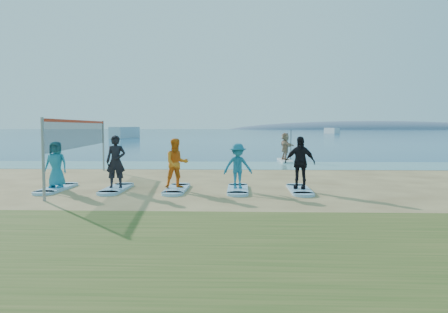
{
  "coord_description": "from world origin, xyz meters",
  "views": [
    {
      "loc": [
        0.72,
        -14.27,
        2.24
      ],
      "look_at": [
        0.1,
        2.0,
        1.1
      ],
      "focal_mm": 35.0,
      "sensor_mm": 36.0,
      "label": 1
    }
  ],
  "objects_px": {
    "paddleboard": "(285,161)",
    "paddleboarder": "(285,146)",
    "student_0": "(56,164)",
    "surfboard_4": "(299,190)",
    "boat_offshore_b": "(332,134)",
    "surfboard_3": "(238,189)",
    "surfboard_0": "(57,188)",
    "volleyball_net": "(81,134)",
    "student_3": "(238,166)",
    "student_4": "(300,163)",
    "surfboard_1": "(116,189)",
    "boat_offshore_a": "(125,138)",
    "student_2": "(177,163)",
    "student_1": "(116,161)",
    "surfboard_2": "(177,189)"
  },
  "relations": [
    {
      "from": "surfboard_1",
      "to": "student_3",
      "type": "distance_m",
      "value": 4.33
    },
    {
      "from": "boat_offshore_a",
      "to": "student_3",
      "type": "xyz_separation_m",
      "value": [
        21.67,
        -66.28,
        0.86
      ]
    },
    {
      "from": "boat_offshore_a",
      "to": "paddleboard",
      "type": "bearing_deg",
      "value": -53.84
    },
    {
      "from": "surfboard_1",
      "to": "surfboard_4",
      "type": "distance_m",
      "value": 6.38
    },
    {
      "from": "paddleboarder",
      "to": "surfboard_2",
      "type": "height_order",
      "value": "paddleboarder"
    },
    {
      "from": "boat_offshore_b",
      "to": "paddleboarder",
      "type": "bearing_deg",
      "value": -127.72
    },
    {
      "from": "surfboard_0",
      "to": "student_4",
      "type": "distance_m",
      "value": 8.57
    },
    {
      "from": "student_0",
      "to": "student_3",
      "type": "xyz_separation_m",
      "value": [
        6.38,
        0.0,
        -0.03
      ]
    },
    {
      "from": "paddleboard",
      "to": "student_1",
      "type": "bearing_deg",
      "value": -121.57
    },
    {
      "from": "surfboard_4",
      "to": "paddleboarder",
      "type": "bearing_deg",
      "value": 86.42
    },
    {
      "from": "student_0",
      "to": "surfboard_1",
      "type": "xyz_separation_m",
      "value": [
        2.13,
        0.0,
        -0.85
      ]
    },
    {
      "from": "student_3",
      "to": "student_4",
      "type": "bearing_deg",
      "value": -12.35
    },
    {
      "from": "student_3",
      "to": "surfboard_4",
      "type": "distance_m",
      "value": 2.28
    },
    {
      "from": "paddleboarder",
      "to": "boat_offshore_a",
      "type": "xyz_separation_m",
      "value": [
        -24.59,
        53.68,
        -0.97
      ]
    },
    {
      "from": "boat_offshore_b",
      "to": "boat_offshore_a",
      "type": "bearing_deg",
      "value": -158.86
    },
    {
      "from": "paddleboarder",
      "to": "student_3",
      "type": "relative_size",
      "value": 1.1
    },
    {
      "from": "student_1",
      "to": "student_3",
      "type": "relative_size",
      "value": 1.18
    },
    {
      "from": "paddleboard",
      "to": "paddleboarder",
      "type": "height_order",
      "value": "paddleboarder"
    },
    {
      "from": "student_0",
      "to": "surfboard_3",
      "type": "relative_size",
      "value": 0.74
    },
    {
      "from": "surfboard_1",
      "to": "surfboard_2",
      "type": "relative_size",
      "value": 1.0
    },
    {
      "from": "student_0",
      "to": "student_3",
      "type": "height_order",
      "value": "student_0"
    },
    {
      "from": "paddleboarder",
      "to": "student_3",
      "type": "distance_m",
      "value": 12.93
    },
    {
      "from": "volleyball_net",
      "to": "boat_offshore_a",
      "type": "height_order",
      "value": "volleyball_net"
    },
    {
      "from": "paddleboard",
      "to": "surfboard_1",
      "type": "relative_size",
      "value": 1.36
    },
    {
      "from": "boat_offshore_b",
      "to": "surfboard_2",
      "type": "bearing_deg",
      "value": -128.69
    },
    {
      "from": "student_2",
      "to": "student_4",
      "type": "distance_m",
      "value": 4.26
    },
    {
      "from": "volleyball_net",
      "to": "surfboard_1",
      "type": "distance_m",
      "value": 3.51
    },
    {
      "from": "paddleboarder",
      "to": "paddleboard",
      "type": "bearing_deg",
      "value": -0.0
    },
    {
      "from": "boat_offshore_b",
      "to": "student_0",
      "type": "xyz_separation_m",
      "value": [
        -33.65,
        -116.32,
        0.9
      ]
    },
    {
      "from": "surfboard_1",
      "to": "surfboard_4",
      "type": "height_order",
      "value": "same"
    },
    {
      "from": "surfboard_3",
      "to": "student_4",
      "type": "relative_size",
      "value": 1.22
    },
    {
      "from": "volleyball_net",
      "to": "paddleboard",
      "type": "relative_size",
      "value": 3.01
    },
    {
      "from": "boat_offshore_b",
      "to": "student_1",
      "type": "height_order",
      "value": "student_1"
    },
    {
      "from": "student_0",
      "to": "surfboard_4",
      "type": "xyz_separation_m",
      "value": [
        8.51,
        0.0,
        -0.85
      ]
    },
    {
      "from": "boat_offshore_a",
      "to": "surfboard_3",
      "type": "distance_m",
      "value": 69.73
    },
    {
      "from": "paddleboard",
      "to": "student_3",
      "type": "height_order",
      "value": "student_3"
    },
    {
      "from": "volleyball_net",
      "to": "surfboard_2",
      "type": "distance_m",
      "value": 5.05
    },
    {
      "from": "student_3",
      "to": "student_4",
      "type": "xyz_separation_m",
      "value": [
        2.13,
        0.0,
        0.12
      ]
    },
    {
      "from": "boat_offshore_b",
      "to": "surfboard_3",
      "type": "bearing_deg",
      "value": -127.7
    },
    {
      "from": "student_2",
      "to": "student_1",
      "type": "bearing_deg",
      "value": 159.34
    },
    {
      "from": "student_2",
      "to": "volleyball_net",
      "type": "bearing_deg",
      "value": 131.77
    },
    {
      "from": "boat_offshore_b",
      "to": "surfboard_0",
      "type": "relative_size",
      "value": 2.36
    },
    {
      "from": "paddleboard",
      "to": "student_4",
      "type": "relative_size",
      "value": 1.67
    },
    {
      "from": "student_0",
      "to": "surfboard_0",
      "type": "bearing_deg",
      "value": 0.0
    },
    {
      "from": "surfboard_1",
      "to": "boat_offshore_a",
      "type": "bearing_deg",
      "value": 104.72
    },
    {
      "from": "boat_offshore_a",
      "to": "student_4",
      "type": "height_order",
      "value": "student_4"
    },
    {
      "from": "surfboard_1",
      "to": "student_2",
      "type": "distance_m",
      "value": 2.31
    },
    {
      "from": "paddleboard",
      "to": "boat_offshore_a",
      "type": "distance_m",
      "value": 59.04
    },
    {
      "from": "boat_offshore_b",
      "to": "surfboard_0",
      "type": "xyz_separation_m",
      "value": [
        -33.65,
        -116.32,
        0.04
      ]
    },
    {
      "from": "surfboard_2",
      "to": "surfboard_4",
      "type": "relative_size",
      "value": 1.0
    }
  ]
}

